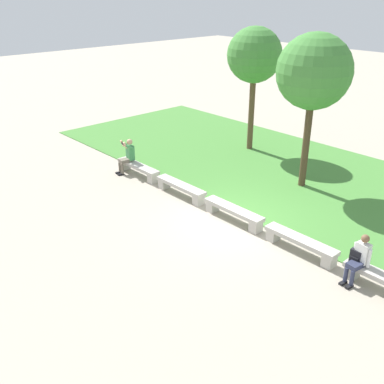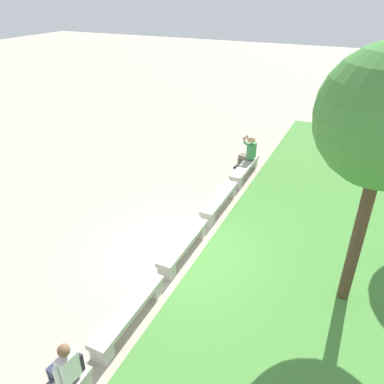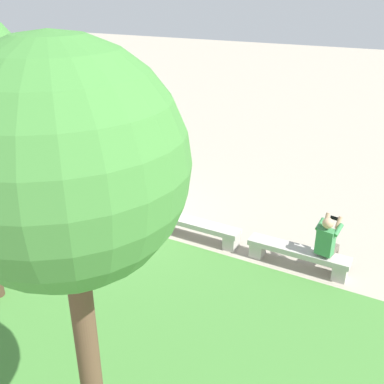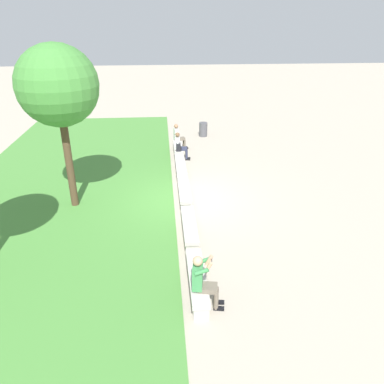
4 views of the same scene
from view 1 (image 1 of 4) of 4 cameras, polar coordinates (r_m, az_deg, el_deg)
name	(u,v)px [view 1 (image 1 of 4)]	position (r m, az deg, el deg)	size (l,w,h in m)	color
ground_plane	(233,221)	(13.89, 5.23, -3.65)	(80.00, 80.00, 0.00)	#A89E8C
grass_strip	(314,182)	(17.09, 15.25, 1.23)	(23.91, 8.00, 0.03)	#478438
bench_main	(138,168)	(17.09, -6.84, 3.01)	(2.15, 0.40, 0.45)	#B7B2A8
bench_near	(181,188)	(15.32, -1.44, 0.54)	(2.15, 0.40, 0.45)	#B7B2A8
bench_mid	(233,212)	(13.75, 5.28, -2.54)	(2.15, 0.40, 0.45)	#B7B2A8
bench_far	(300,243)	(12.47, 13.59, -6.27)	(2.15, 0.40, 0.45)	#B7B2A8
person_photographer	(128,154)	(17.32, -8.19, 4.76)	(0.52, 0.76, 1.32)	black
person_distant	(359,258)	(11.55, 20.48, -7.80)	(0.48, 0.70, 1.26)	black
backpack	(356,256)	(11.67, 20.15, -7.67)	(0.28, 0.24, 0.43)	black
tree_behind_wall	(255,56)	(19.22, 7.94, 16.75)	(2.25, 2.25, 5.15)	brown
tree_left_background	(314,72)	(15.57, 15.23, 14.44)	(2.48, 2.48, 5.29)	#4C3826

